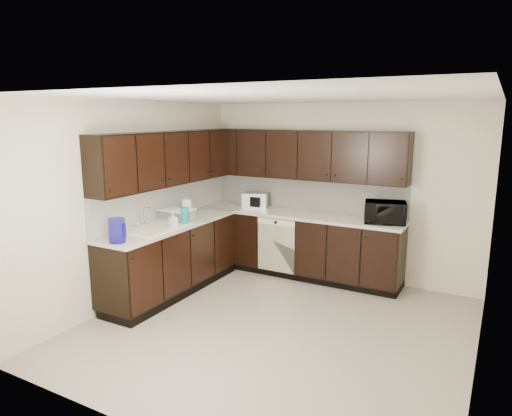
{
  "coord_description": "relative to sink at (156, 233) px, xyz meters",
  "views": [
    {
      "loc": [
        2.07,
        -4.24,
        2.32
      ],
      "look_at": [
        -0.59,
        0.6,
        1.2
      ],
      "focal_mm": 32.0,
      "sensor_mm": 36.0,
      "label": 1
    }
  ],
  "objects": [
    {
      "name": "toaster_oven",
      "position": [
        0.46,
        1.75,
        0.18
      ],
      "size": [
        0.44,
        0.38,
        0.23
      ],
      "primitive_type": "cube",
      "rotation": [
        0.0,
        0.0,
        0.32
      ],
      "color": "silver",
      "rests_on": "countertop"
    },
    {
      "name": "wall_front",
      "position": [
        1.68,
        -1.99,
        0.37
      ],
      "size": [
        4.0,
        0.02,
        2.5
      ],
      "primitive_type": "cube",
      "color": "beige",
      "rests_on": "floor"
    },
    {
      "name": "lower_cabinets",
      "position": [
        0.67,
        1.12,
        -0.47
      ],
      "size": [
        3.0,
        2.8,
        0.9
      ],
      "color": "black",
      "rests_on": "floor"
    },
    {
      "name": "soap_bottle_a",
      "position": [
        0.18,
        0.13,
        0.16
      ],
      "size": [
        0.12,
        0.12,
        0.2
      ],
      "primitive_type": "imported",
      "rotation": [
        0.0,
        0.0,
        -0.38
      ],
      "color": "gray",
      "rests_on": "countertop"
    },
    {
      "name": "soap_bottle_b",
      "position": [
        -0.12,
        0.83,
        0.19
      ],
      "size": [
        0.11,
        0.11,
        0.27
      ],
      "primitive_type": "imported",
      "rotation": [
        0.0,
        0.0,
        -0.03
      ],
      "color": "gray",
      "rests_on": "countertop"
    },
    {
      "name": "wall_back",
      "position": [
        1.68,
        2.01,
        0.37
      ],
      "size": [
        4.0,
        0.02,
        2.5
      ],
      "primitive_type": "cube",
      "color": "beige",
      "rests_on": "floor"
    },
    {
      "name": "sink",
      "position": [
        0.0,
        0.0,
        0.0
      ],
      "size": [
        0.54,
        0.82,
        0.42
      ],
      "color": "#F1E9C5",
      "rests_on": "countertop"
    },
    {
      "name": "storage_bin",
      "position": [
        -0.02,
        0.46,
        0.14
      ],
      "size": [
        0.42,
        0.33,
        0.16
      ],
      "primitive_type": "cube",
      "rotation": [
        0.0,
        0.0,
        -0.07
      ],
      "color": "silver",
      "rests_on": "countertop"
    },
    {
      "name": "ceiling",
      "position": [
        1.68,
        0.01,
        1.62
      ],
      "size": [
        4.0,
        4.0,
        0.0
      ],
      "primitive_type": "plane",
      "rotation": [
        3.14,
        0.0,
        0.0
      ],
      "color": "white",
      "rests_on": "wall_back"
    },
    {
      "name": "dishwasher",
      "position": [
        0.98,
        1.42,
        -0.33
      ],
      "size": [
        0.58,
        0.04,
        0.78
      ],
      "color": "#F1E9C5",
      "rests_on": "lower_cabinets"
    },
    {
      "name": "microwave",
      "position": [
        2.43,
        1.68,
        0.2
      ],
      "size": [
        0.59,
        0.47,
        0.29
      ],
      "primitive_type": "imported",
      "rotation": [
        0.0,
        0.0,
        0.25
      ],
      "color": "black",
      "rests_on": "countertop"
    },
    {
      "name": "countertop",
      "position": [
        0.67,
        1.12,
        0.04
      ],
      "size": [
        3.03,
        2.83,
        0.04
      ],
      "color": "beige",
      "rests_on": "lower_cabinets"
    },
    {
      "name": "upper_cabinets",
      "position": [
        0.58,
        1.22,
        0.89
      ],
      "size": [
        3.0,
        2.8,
        0.7
      ],
      "color": "black",
      "rests_on": "wall_back"
    },
    {
      "name": "paper_towel_roll",
      "position": [
        0.05,
        0.59,
        0.2
      ],
      "size": [
        0.16,
        0.16,
        0.28
      ],
      "primitive_type": "cylinder",
      "rotation": [
        0.0,
        0.0,
        -0.29
      ],
      "color": "silver",
      "rests_on": "countertop"
    },
    {
      "name": "backsplash",
      "position": [
        0.46,
        1.33,
        0.3
      ],
      "size": [
        3.0,
        2.8,
        0.48
      ],
      "color": "white",
      "rests_on": "countertop"
    },
    {
      "name": "floor",
      "position": [
        1.68,
        0.01,
        -0.88
      ],
      "size": [
        4.0,
        4.0,
        0.0
      ],
      "primitive_type": "plane",
      "color": "#AA9E8C",
      "rests_on": "ground"
    },
    {
      "name": "blue_pitcher",
      "position": [
        0.06,
        -0.69,
        0.2
      ],
      "size": [
        0.23,
        0.23,
        0.27
      ],
      "primitive_type": "cylinder",
      "rotation": [
        0.0,
        0.0,
        0.32
      ],
      "color": "#140F8D",
      "rests_on": "countertop"
    },
    {
      "name": "wall_left",
      "position": [
        -0.32,
        0.01,
        0.37
      ],
      "size": [
        0.02,
        4.0,
        2.5
      ],
      "primitive_type": "cube",
      "color": "beige",
      "rests_on": "floor"
    },
    {
      "name": "teal_tumbler",
      "position": [
        0.2,
        0.35,
        0.17
      ],
      "size": [
        0.12,
        0.12,
        0.23
      ],
      "primitive_type": "cylinder",
      "rotation": [
        0.0,
        0.0,
        0.24
      ],
      "color": "#0C8584",
      "rests_on": "countertop"
    },
    {
      "name": "wall_right",
      "position": [
        3.68,
        0.01,
        0.37
      ],
      "size": [
        0.02,
        4.0,
        2.5
      ],
      "primitive_type": "cube",
      "color": "beige",
      "rests_on": "floor"
    }
  ]
}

